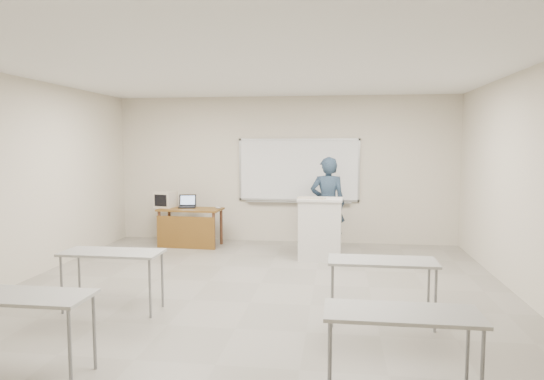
# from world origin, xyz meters

# --- Properties ---
(floor) EXTENTS (7.00, 8.00, 0.01)m
(floor) POSITION_xyz_m (0.00, 0.00, -0.01)
(floor) COLOR gray
(floor) RESTS_ON ground
(whiteboard) EXTENTS (2.48, 0.10, 1.31)m
(whiteboard) POSITION_xyz_m (0.30, 3.97, 1.48)
(whiteboard) COLOR white
(whiteboard) RESTS_ON floor
(student_desks) EXTENTS (4.40, 2.20, 0.73)m
(student_desks) POSITION_xyz_m (-0.00, -1.35, 0.67)
(student_desks) COLOR gray
(student_desks) RESTS_ON floor
(instructor_desk) EXTENTS (1.24, 0.62, 0.75)m
(instructor_desk) POSITION_xyz_m (-1.80, 3.19, 0.51)
(instructor_desk) COLOR brown
(instructor_desk) RESTS_ON floor
(podium) EXTENTS (0.77, 0.56, 1.08)m
(podium) POSITION_xyz_m (0.80, 2.50, 0.54)
(podium) COLOR beige
(podium) RESTS_ON floor
(crt_monitor) EXTENTS (0.36, 0.40, 0.34)m
(crt_monitor) POSITION_xyz_m (-2.35, 3.43, 0.91)
(crt_monitor) COLOR #BDB09B
(crt_monitor) RESTS_ON instructor_desk
(laptop) EXTENTS (0.34, 0.32, 0.25)m
(laptop) POSITION_xyz_m (-1.90, 3.46, 0.81)
(laptop) COLOR black
(laptop) RESTS_ON instructor_desk
(mouse) EXTENTS (0.11, 0.09, 0.04)m
(mouse) POSITION_xyz_m (-1.25, 3.35, 0.77)
(mouse) COLOR #AEAFB5
(mouse) RESTS_ON instructor_desk
(keyboard) EXTENTS (0.50, 0.29, 0.03)m
(keyboard) POSITION_xyz_m (0.65, 2.38, 1.10)
(keyboard) COLOR #BDB09B
(keyboard) RESTS_ON podium
(presenter) EXTENTS (0.67, 0.46, 1.79)m
(presenter) POSITION_xyz_m (0.91, 3.19, 0.89)
(presenter) COLOR black
(presenter) RESTS_ON floor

